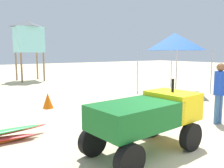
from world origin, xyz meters
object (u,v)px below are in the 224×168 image
object	(u,v)px
lifeguard_near_center	(219,89)
traffic_cone_near	(48,101)
utility_cart	(148,115)
popup_canopy	(174,42)
lifeguard_tower	(29,37)

from	to	relation	value
lifeguard_near_center	traffic_cone_near	bearing A→B (deg)	126.28
utility_cart	popup_canopy	distance (m)	8.16
popup_canopy	traffic_cone_near	bearing A→B (deg)	178.51
utility_cart	popup_canopy	xyz separation A→B (m)	(6.30, 4.85, 1.85)
lifeguard_tower	traffic_cone_near	bearing A→B (deg)	-101.85
popup_canopy	lifeguard_near_center	bearing A→B (deg)	-125.25
utility_cart	popup_canopy	size ratio (longest dim) A/B	0.86
popup_canopy	lifeguard_tower	size ratio (longest dim) A/B	0.71
lifeguard_near_center	popup_canopy	world-z (taller)	popup_canopy
lifeguard_tower	popup_canopy	bearing A→B (deg)	-63.09
popup_canopy	lifeguard_tower	world-z (taller)	lifeguard_tower
utility_cart	traffic_cone_near	distance (m)	5.07
utility_cart	lifeguard_tower	distance (m)	14.53
lifeguard_tower	traffic_cone_near	world-z (taller)	lifeguard_tower
lifeguard_tower	traffic_cone_near	xyz separation A→B (m)	(-1.93, -9.22, -2.91)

